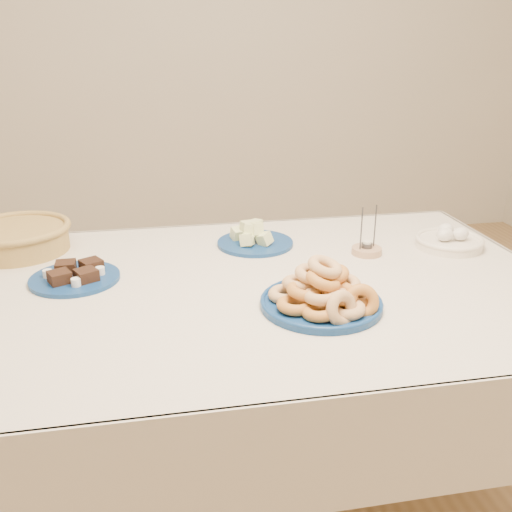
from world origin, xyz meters
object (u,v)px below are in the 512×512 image
brownie_plate (75,276)px  candle_holder (367,250)px  dining_table (253,318)px  donut_platter (323,294)px  egg_bowl (449,240)px  wicker_basket (17,237)px  melon_plate (253,238)px

brownie_plate → candle_holder: bearing=3.0°
dining_table → brownie_plate: bearing=166.9°
donut_platter → candle_holder: (0.25, 0.34, -0.02)m
egg_bowl → candle_holder: bearing=-178.0°
egg_bowl → wicker_basket: bearing=170.7°
brownie_plate → melon_plate: bearing=19.9°
candle_holder → dining_table: bearing=-158.0°
dining_table → brownie_plate: (-0.48, 0.11, 0.12)m
donut_platter → melon_plate: size_ratio=1.41×
wicker_basket → candle_holder: size_ratio=2.72×
dining_table → donut_platter: donut_platter is taller
donut_platter → dining_table: bearing=128.8°
candle_holder → egg_bowl: 0.28m
melon_plate → egg_bowl: bearing=-12.7°
dining_table → egg_bowl: size_ratio=6.80×
dining_table → candle_holder: size_ratio=10.97×
wicker_basket → egg_bowl: 1.38m
candle_holder → wicker_basket: bearing=167.8°
wicker_basket → egg_bowl: bearing=-9.3°
wicker_basket → dining_table: bearing=-29.7°
dining_table → candle_holder: 0.44m
brownie_plate → wicker_basket: bearing=125.8°
brownie_plate → candle_holder: candle_holder is taller
brownie_plate → candle_holder: size_ratio=1.83×
dining_table → candle_holder: (0.39, 0.16, 0.12)m
donut_platter → egg_bowl: (0.53, 0.35, -0.01)m
dining_table → wicker_basket: 0.80m
dining_table → melon_plate: size_ratio=6.24×
candle_holder → melon_plate: bearing=156.0°
egg_bowl → dining_table: bearing=-166.0°
brownie_plate → egg_bowl: (1.16, 0.06, 0.01)m
wicker_basket → brownie_plate: bearing=-54.2°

